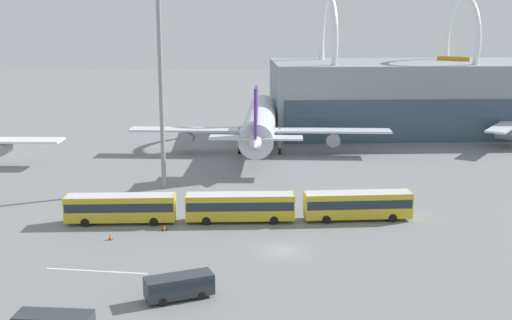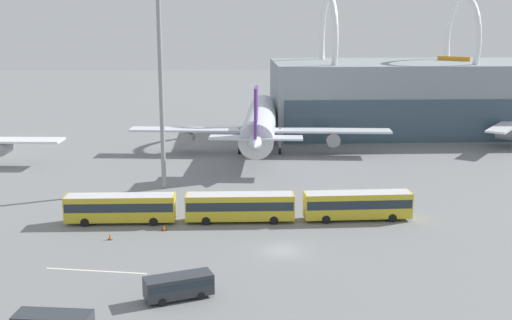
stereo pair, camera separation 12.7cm
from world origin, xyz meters
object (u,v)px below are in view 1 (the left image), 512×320
Objects in this scene: floodlight_mast at (160,67)px; traffic_cone_1 at (110,237)px; service_van_foreground at (179,285)px; airliner_at_gate_far at (260,124)px; traffic_cone_0 at (164,228)px; traffic_cone_2 at (164,228)px; shuttle_bus_0 at (121,207)px; shuttle_bus_2 at (358,204)px; shuttle_bus_1 at (240,205)px.

floodlight_mast is 40.35× the size of traffic_cone_1.
floodlight_mast is at bearing -101.99° from service_van_foreground.
service_van_foreground is (-9.89, -59.14, -3.88)m from airliner_at_gate_far.
airliner_at_gate_far is 43.31m from traffic_cone_0.
traffic_cone_2 is at bearing -99.90° from service_van_foreground.
shuttle_bus_0 is at bearing 159.55° from airliner_at_gate_far.
airliner_at_gate_far reaches higher than traffic_cone_1.
shuttle_bus_2 is at bearing 7.53° from traffic_cone_2.
traffic_cone_0 is at bearing 27.76° from traffic_cone_1.
shuttle_bus_2 is (27.89, 0.01, 0.00)m from shuttle_bus_0.
airliner_at_gate_far reaches higher than traffic_cone_0.
airliner_at_gate_far is at bearing 65.08° from shuttle_bus_0.
shuttle_bus_1 is 9.21m from traffic_cone_0.
traffic_cone_0 is (5.30, -2.81, -1.68)m from shuttle_bus_0.
traffic_cone_0 is 0.94× the size of traffic_cone_2.
floodlight_mast is at bearing 95.52° from traffic_cone_0.
airliner_at_gate_far is 1.55× the size of floodlight_mast.
shuttle_bus_0 is at bearing -179.79° from shuttle_bus_1.
traffic_cone_2 is at bearing -174.13° from shuttle_bus_2.
service_van_foreground is 9.59× the size of traffic_cone_2.
airliner_at_gate_far is at bearing 72.59° from traffic_cone_0.
shuttle_bus_2 reaches higher than traffic_cone_1.
shuttle_bus_1 is 21.55m from service_van_foreground.
shuttle_bus_2 is 0.44× the size of floodlight_mast.
service_van_foreground is at bearing -104.58° from shuttle_bus_1.
airliner_at_gate_far is 42.48m from shuttle_bus_0.
traffic_cone_1 is at bearing 162.22° from airliner_at_gate_far.
service_van_foreground is at bearing -67.83° from shuttle_bus_0.
traffic_cone_1 is (-8.57, 15.14, -0.89)m from service_van_foreground.
airliner_at_gate_far is 62.71× the size of traffic_cone_1.
airliner_at_gate_far is 70.52× the size of traffic_cone_2.
traffic_cone_0 is (-2.99, 18.07, -0.95)m from service_van_foreground.
service_van_foreground reaches higher than traffic_cone_0.
traffic_cone_2 is at bearing -97.15° from traffic_cone_0.
floodlight_mast reaches higher than airliner_at_gate_far.
traffic_cone_1 is 6.20m from traffic_cone_2.
shuttle_bus_2 is at bearing 7.11° from traffic_cone_0.
traffic_cone_0 is at bearing -174.55° from shuttle_bus_2.
shuttle_bus_1 is 15.38m from traffic_cone_1.
airliner_at_gate_far is at bearing 57.44° from floodlight_mast.
shuttle_bus_1 is (13.95, -0.10, 0.00)m from shuttle_bus_0.
shuttle_bus_0 is 5.97m from traffic_cone_1.
service_van_foreground is (-19.60, -20.89, -0.73)m from shuttle_bus_2.
shuttle_bus_1 is 9.28m from traffic_cone_2.
traffic_cone_1 is at bearing -153.54° from traffic_cone_2.
shuttle_bus_0 is 6.29m from traffic_cone_2.
shuttle_bus_1 is (-4.24, -38.36, -3.16)m from airliner_at_gate_far.
traffic_cone_1 is (-5.58, -2.93, 0.06)m from traffic_cone_0.
service_van_foreground is at bearing -60.49° from traffic_cone_1.
traffic_cone_2 is (-3.01, 17.90, -0.93)m from service_van_foreground.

